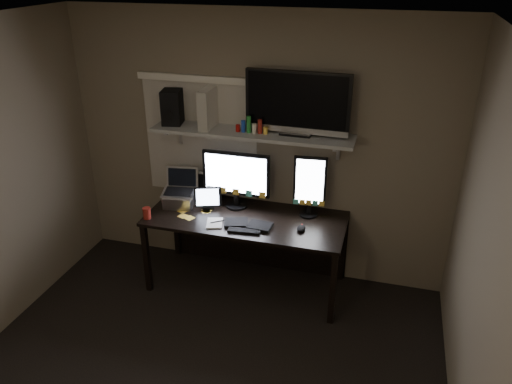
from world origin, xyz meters
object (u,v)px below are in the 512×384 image
(speaker, at_px, (172,107))
(monitor_landscape, at_px, (236,179))
(monitor_portrait, at_px, (310,186))
(cup, at_px, (147,213))
(laptop, at_px, (178,189))
(desk, at_px, (250,228))
(game_console, at_px, (208,108))
(tv, at_px, (297,104))
(tablet, at_px, (208,198))
(keyboard, at_px, (248,225))
(mouse, at_px, (301,228))

(speaker, bearing_deg, monitor_landscape, -15.16)
(monitor_portrait, distance_m, cup, 1.48)
(laptop, xyz_separation_m, speaker, (-0.08, 0.17, 0.73))
(desk, bearing_deg, game_console, 166.40)
(cup, xyz_separation_m, tv, (1.24, 0.50, 0.97))
(monitor_landscape, distance_m, game_console, 0.70)
(speaker, bearing_deg, tablet, -33.64)
(desk, distance_m, game_console, 1.18)
(desk, relative_size, cup, 17.30)
(tablet, xyz_separation_m, laptop, (-0.29, -0.02, 0.06))
(keyboard, bearing_deg, monitor_landscape, 116.14)
(monitor_portrait, bearing_deg, cup, -167.41)
(mouse, bearing_deg, tv, 112.58)
(tv, bearing_deg, keyboard, -128.47)
(cup, bearing_deg, tv, 21.81)
(monitor_portrait, bearing_deg, game_console, 172.81)
(desk, height_order, mouse, mouse)
(monitor_landscape, xyz_separation_m, laptop, (-0.53, -0.13, -0.11))
(laptop, relative_size, tv, 0.38)
(keyboard, relative_size, mouse, 3.82)
(tv, bearing_deg, mouse, -65.52)
(cup, bearing_deg, tablet, 35.54)
(mouse, distance_m, tv, 1.06)
(monitor_portrait, distance_m, laptop, 1.22)
(monitor_landscape, height_order, mouse, monitor_landscape)
(game_console, bearing_deg, desk, -12.58)
(monitor_landscape, relative_size, cup, 6.11)
(keyboard, relative_size, cup, 4.14)
(monitor_landscape, xyz_separation_m, tablet, (-0.24, -0.11, -0.17))
(mouse, bearing_deg, monitor_portrait, 88.26)
(monitor_portrait, distance_m, tv, 0.75)
(mouse, xyz_separation_m, game_console, (-0.94, 0.32, 0.90))
(desk, xyz_separation_m, tablet, (-0.39, -0.05, 0.29))
(desk, xyz_separation_m, laptop, (-0.67, -0.07, 0.35))
(keyboard, height_order, game_console, game_console)
(mouse, height_order, game_console, game_console)
(monitor_portrait, xyz_separation_m, tv, (-0.15, 0.05, 0.73))
(tablet, xyz_separation_m, cup, (-0.47, -0.33, -0.06))
(laptop, bearing_deg, keyboard, -24.45)
(mouse, distance_m, game_console, 1.34)
(mouse, bearing_deg, game_console, 161.29)
(monitor_portrait, xyz_separation_m, tablet, (-0.92, -0.12, -0.18))
(tablet, bearing_deg, laptop, 164.04)
(monitor_landscape, distance_m, speaker, 0.88)
(laptop, bearing_deg, mouse, -16.31)
(monitor_portrait, xyz_separation_m, game_console, (-0.95, 0.03, 0.63))
(monitor_landscape, distance_m, tv, 0.92)
(monitor_landscape, relative_size, monitor_portrait, 1.09)
(keyboard, relative_size, speaker, 1.39)
(monitor_portrait, relative_size, cup, 5.59)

